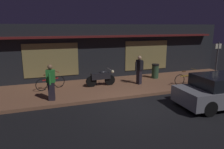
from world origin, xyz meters
TOP-DOWN VIEW (x-y plane):
  - ground_plane at (0.00, 0.00)m, footprint 60.00×60.00m
  - sidewalk_slab at (0.00, 3.00)m, footprint 18.00×4.00m
  - storefront_building at (0.00, 6.39)m, footprint 18.00×3.30m
  - motorcycle at (-0.65, 3.16)m, footprint 1.70×0.55m
  - bicycle_parked at (4.07, 1.70)m, footprint 1.66×0.42m
  - bicycle_extra at (-3.41, 3.48)m, footprint 1.57×0.66m
  - person_photographer at (-3.48, 1.63)m, footprint 0.42×0.61m
  - person_bystander at (1.56, 2.81)m, footprint 0.61×0.42m
  - sign_post at (6.39, 1.92)m, footprint 0.44×0.09m
  - trash_bin at (3.21, 3.76)m, footprint 0.48×0.48m
  - parked_car_near at (3.59, -1.21)m, footprint 4.18×1.95m

SIDE VIEW (x-z plane):
  - ground_plane at x=0.00m, z-range 0.00..0.00m
  - sidewalk_slab at x=0.00m, z-range 0.00..0.15m
  - bicycle_parked at x=4.07m, z-range 0.05..0.96m
  - bicycle_extra at x=-3.41m, z-range 0.05..0.96m
  - trash_bin at x=3.21m, z-range 0.16..1.09m
  - motorcycle at x=-0.65m, z-range 0.16..1.13m
  - parked_car_near at x=3.59m, z-range -0.01..1.41m
  - person_photographer at x=-3.48m, z-range 0.19..1.86m
  - person_bystander at x=1.56m, z-range 0.19..1.86m
  - sign_post at x=6.39m, z-range 0.31..2.71m
  - storefront_building at x=0.00m, z-range 0.00..3.60m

